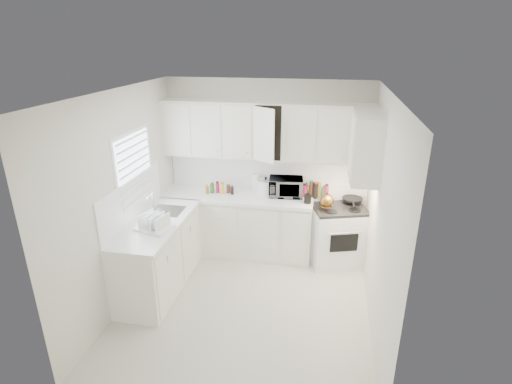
% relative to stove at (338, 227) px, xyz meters
% --- Properties ---
extents(floor, '(3.20, 3.20, 0.00)m').
position_rel_stove_xyz_m(floor, '(-1.10, -1.27, -0.56)').
color(floor, beige).
rests_on(floor, ground).
extents(ceiling, '(3.20, 3.20, 0.00)m').
position_rel_stove_xyz_m(ceiling, '(-1.10, -1.27, 2.04)').
color(ceiling, white).
rests_on(ceiling, ground).
extents(wall_back, '(3.00, 0.00, 3.00)m').
position_rel_stove_xyz_m(wall_back, '(-1.10, 0.33, 0.74)').
color(wall_back, silver).
rests_on(wall_back, ground).
extents(wall_front, '(3.00, 0.00, 3.00)m').
position_rel_stove_xyz_m(wall_front, '(-1.10, -2.87, 0.74)').
color(wall_front, silver).
rests_on(wall_front, ground).
extents(wall_left, '(0.00, 3.20, 3.20)m').
position_rel_stove_xyz_m(wall_left, '(-2.60, -1.27, 0.74)').
color(wall_left, silver).
rests_on(wall_left, ground).
extents(wall_right, '(0.00, 3.20, 3.20)m').
position_rel_stove_xyz_m(wall_right, '(0.40, -1.27, 0.74)').
color(wall_right, silver).
rests_on(wall_right, ground).
extents(window_blinds, '(0.06, 0.96, 1.06)m').
position_rel_stove_xyz_m(window_blinds, '(-2.58, -0.92, 0.99)').
color(window_blinds, white).
rests_on(window_blinds, wall_left).
extents(lower_cabinets_back, '(2.22, 0.60, 0.90)m').
position_rel_stove_xyz_m(lower_cabinets_back, '(-1.49, 0.03, -0.11)').
color(lower_cabinets_back, silver).
rests_on(lower_cabinets_back, floor).
extents(lower_cabinets_left, '(0.60, 1.60, 0.90)m').
position_rel_stove_xyz_m(lower_cabinets_left, '(-2.30, -1.07, -0.11)').
color(lower_cabinets_left, silver).
rests_on(lower_cabinets_left, floor).
extents(countertop_back, '(2.24, 0.64, 0.05)m').
position_rel_stove_xyz_m(countertop_back, '(-1.49, 0.02, 0.36)').
color(countertop_back, white).
rests_on(countertop_back, lower_cabinets_back).
extents(countertop_left, '(0.64, 1.62, 0.05)m').
position_rel_stove_xyz_m(countertop_left, '(-2.29, -1.07, 0.36)').
color(countertop_left, white).
rests_on(countertop_left, lower_cabinets_left).
extents(backsplash_back, '(2.98, 0.02, 0.55)m').
position_rel_stove_xyz_m(backsplash_back, '(-1.10, 0.32, 0.66)').
color(backsplash_back, white).
rests_on(backsplash_back, wall_back).
extents(backsplash_left, '(0.02, 1.60, 0.55)m').
position_rel_stove_xyz_m(backsplash_left, '(-2.59, -1.07, 0.66)').
color(backsplash_left, white).
rests_on(backsplash_left, wall_left).
extents(upper_cabinets_back, '(3.00, 0.33, 0.80)m').
position_rel_stove_xyz_m(upper_cabinets_back, '(-1.10, 0.16, 0.94)').
color(upper_cabinets_back, silver).
rests_on(upper_cabinets_back, wall_back).
extents(upper_cabinets_right, '(0.33, 0.90, 0.80)m').
position_rel_stove_xyz_m(upper_cabinets_right, '(0.24, -0.45, 0.94)').
color(upper_cabinets_right, silver).
rests_on(upper_cabinets_right, wall_right).
extents(sink, '(0.42, 0.38, 0.30)m').
position_rel_stove_xyz_m(sink, '(-2.29, -0.72, 0.51)').
color(sink, gray).
rests_on(sink, countertop_left).
extents(stove, '(0.88, 0.80, 1.13)m').
position_rel_stove_xyz_m(stove, '(0.00, 0.00, 0.00)').
color(stove, white).
rests_on(stove, floor).
extents(tea_kettle, '(0.24, 0.21, 0.22)m').
position_rel_stove_xyz_m(tea_kettle, '(-0.18, -0.16, 0.48)').
color(tea_kettle, olive).
rests_on(tea_kettle, stove).
extents(frying_pan, '(0.31, 0.50, 0.04)m').
position_rel_stove_xyz_m(frying_pan, '(0.18, 0.16, 0.40)').
color(frying_pan, black).
rests_on(frying_pan, stove).
extents(microwave, '(0.52, 0.32, 0.33)m').
position_rel_stove_xyz_m(microwave, '(-0.78, 0.13, 0.55)').
color(microwave, gray).
rests_on(microwave, countertop_back).
extents(rice_cooker, '(0.31, 0.31, 0.27)m').
position_rel_stove_xyz_m(rice_cooker, '(-1.08, 0.13, 0.52)').
color(rice_cooker, white).
rests_on(rice_cooker, countertop_back).
extents(paper_towel, '(0.12, 0.12, 0.27)m').
position_rel_stove_xyz_m(paper_towel, '(-1.25, 0.25, 0.52)').
color(paper_towel, white).
rests_on(paper_towel, countertop_back).
extents(utensil_crock, '(0.12, 0.12, 0.32)m').
position_rel_stove_xyz_m(utensil_crock, '(-0.45, -0.10, 0.55)').
color(utensil_crock, black).
rests_on(utensil_crock, countertop_back).
extents(dish_rack, '(0.48, 0.41, 0.23)m').
position_rel_stove_xyz_m(dish_rack, '(-2.22, -1.27, 0.50)').
color(dish_rack, white).
rests_on(dish_rack, countertop_left).
extents(spice_left_0, '(0.06, 0.06, 0.13)m').
position_rel_stove_xyz_m(spice_left_0, '(-1.95, 0.15, 0.45)').
color(spice_left_0, olive).
rests_on(spice_left_0, countertop_back).
extents(spice_left_1, '(0.06, 0.06, 0.13)m').
position_rel_stove_xyz_m(spice_left_1, '(-1.87, 0.06, 0.45)').
color(spice_left_1, '#246E27').
rests_on(spice_left_1, countertop_back).
extents(spice_left_2, '(0.06, 0.06, 0.13)m').
position_rel_stove_xyz_m(spice_left_2, '(-1.80, 0.15, 0.45)').
color(spice_left_2, '#AD1744').
rests_on(spice_left_2, countertop_back).
extents(spice_left_3, '(0.06, 0.06, 0.13)m').
position_rel_stove_xyz_m(spice_left_3, '(-1.72, 0.06, 0.45)').
color(spice_left_3, gold).
rests_on(spice_left_3, countertop_back).
extents(spice_left_4, '(0.06, 0.06, 0.13)m').
position_rel_stove_xyz_m(spice_left_4, '(-1.65, 0.15, 0.45)').
color(spice_left_4, brown).
rests_on(spice_left_4, countertop_back).
extents(spice_left_5, '(0.06, 0.06, 0.13)m').
position_rel_stove_xyz_m(spice_left_5, '(-1.57, 0.06, 0.45)').
color(spice_left_5, black).
rests_on(spice_left_5, countertop_back).
extents(sauce_right_0, '(0.06, 0.06, 0.19)m').
position_rel_stove_xyz_m(sauce_right_0, '(-0.52, 0.19, 0.48)').
color(sauce_right_0, '#AD1744').
rests_on(sauce_right_0, countertop_back).
extents(sauce_right_1, '(0.06, 0.06, 0.19)m').
position_rel_stove_xyz_m(sauce_right_1, '(-0.46, 0.13, 0.48)').
color(sauce_right_1, gold).
rests_on(sauce_right_1, countertop_back).
extents(sauce_right_2, '(0.06, 0.06, 0.19)m').
position_rel_stove_xyz_m(sauce_right_2, '(-0.41, 0.19, 0.48)').
color(sauce_right_2, brown).
rests_on(sauce_right_2, countertop_back).
extents(sauce_right_3, '(0.06, 0.06, 0.19)m').
position_rel_stove_xyz_m(sauce_right_3, '(-0.35, 0.13, 0.48)').
color(sauce_right_3, black).
rests_on(sauce_right_3, countertop_back).
extents(sauce_right_4, '(0.06, 0.06, 0.19)m').
position_rel_stove_xyz_m(sauce_right_4, '(-0.30, 0.19, 0.48)').
color(sauce_right_4, olive).
rests_on(sauce_right_4, countertop_back).
extents(sauce_right_5, '(0.06, 0.06, 0.19)m').
position_rel_stove_xyz_m(sauce_right_5, '(-0.24, 0.13, 0.48)').
color(sauce_right_5, '#246E27').
rests_on(sauce_right_5, countertop_back).
extents(sauce_right_6, '(0.06, 0.06, 0.19)m').
position_rel_stove_xyz_m(sauce_right_6, '(-0.19, 0.19, 0.48)').
color(sauce_right_6, '#AD1744').
rests_on(sauce_right_6, countertop_back).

